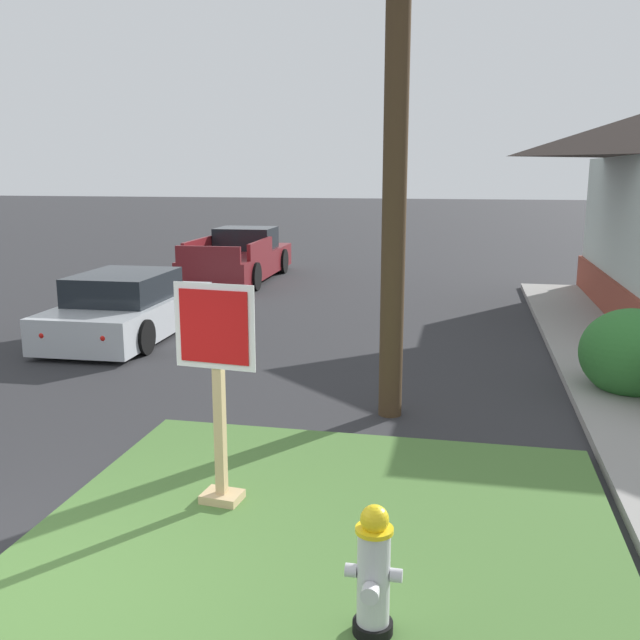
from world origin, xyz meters
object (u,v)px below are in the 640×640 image
Objects in this scene: fire_hydrant at (374,574)px; parked_sedan_silver at (129,308)px; pickup_truck_maroon at (240,259)px; manhole_cover at (223,469)px; utility_pole at (398,22)px; stop_sign at (218,397)px.

parked_sedan_silver reaches higher than fire_hydrant.
pickup_truck_maroon is at bearing 111.14° from fire_hydrant.
fire_hydrant reaches higher than manhole_cover.
parked_sedan_silver is 7.76m from utility_pole.
utility_pole is (1.56, 2.11, 4.83)m from manhole_cover.
parked_sedan_silver is 7.29m from pickup_truck_maroon.
fire_hydrant is 0.16× the size of pickup_truck_maroon.
utility_pole reaches higher than pickup_truck_maroon.
fire_hydrant is 16.51m from pickup_truck_maroon.
parked_sedan_silver is (-4.17, 6.48, -0.57)m from stop_sign.
fire_hydrant is 6.32m from utility_pole.
stop_sign is 4.94m from utility_pole.
utility_pole is (1.27, 2.98, 3.73)m from stop_sign.
manhole_cover is at bearing -55.42° from parked_sedan_silver.
pickup_truck_maroon is at bearing 117.29° from utility_pole.
pickup_truck_maroon is (-4.31, 13.77, -0.49)m from stop_sign.
manhole_cover is 5.50m from utility_pole.
fire_hydrant is 0.44× the size of stop_sign.
pickup_truck_maroon is (-0.14, 7.29, 0.07)m from parked_sedan_silver.
fire_hydrant is at bearing -85.26° from utility_pole.
manhole_cover is 13.54m from pickup_truck_maroon.
parked_sedan_silver is at bearing -88.90° from pickup_truck_maroon.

